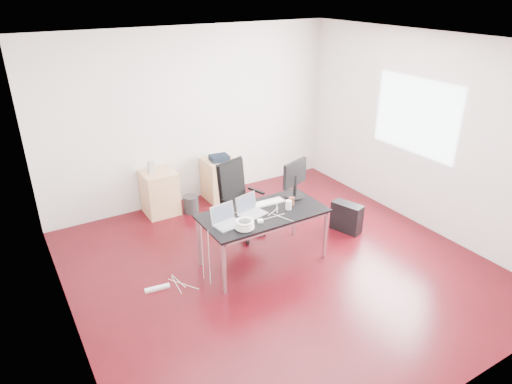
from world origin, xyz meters
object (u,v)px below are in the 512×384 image
office_chair (239,196)px  filing_cabinet_right (220,179)px  filing_cabinet_left (160,193)px  pc_tower (347,217)px  desk (263,216)px

office_chair → filing_cabinet_right: (0.30, 1.22, -0.26)m
office_chair → filing_cabinet_left: office_chair is taller
pc_tower → filing_cabinet_right: bearing=100.5°
office_chair → filing_cabinet_right: office_chair is taller
filing_cabinet_left → pc_tower: 2.92m
desk → filing_cabinet_left: (-0.66, 2.03, -0.33)m
desk → filing_cabinet_left: 2.16m
desk → filing_cabinet_right: 2.09m
desk → office_chair: size_ratio=1.48×
office_chair → filing_cabinet_left: (-0.76, 1.22, -0.26)m
office_chair → filing_cabinet_right: size_ratio=1.54×
office_chair → pc_tower: office_chair is taller
filing_cabinet_left → filing_cabinet_right: bearing=0.0°
filing_cabinet_right → filing_cabinet_left: bearing=180.0°
desk → filing_cabinet_right: desk is taller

